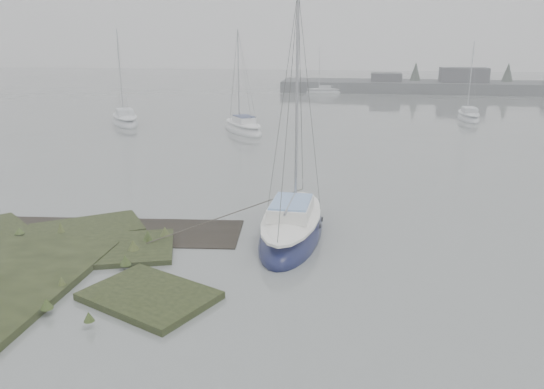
{
  "coord_description": "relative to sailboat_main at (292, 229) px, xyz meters",
  "views": [
    {
      "loc": [
        6.04,
        -13.39,
        7.16
      ],
      "look_at": [
        3.26,
        4.39,
        1.8
      ],
      "focal_mm": 35.0,
      "sensor_mm": 36.0,
      "label": 1
    }
  ],
  "objects": [
    {
      "name": "sailboat_white",
      "position": [
        -6.47,
        21.88,
        -0.03
      ],
      "size": [
        4.95,
        6.0,
        8.37
      ],
      "rotation": [
        0.0,
        0.0,
        0.6
      ],
      "color": "silver",
      "rests_on": "ground"
    },
    {
      "name": "sailboat_far_b",
      "position": [
        12.24,
        31.36,
        -0.06
      ],
      "size": [
        1.83,
        5.23,
        7.33
      ],
      "rotation": [
        0.0,
        0.0,
        0.02
      ],
      "color": "#ACB0B6",
      "rests_on": "ground"
    },
    {
      "name": "ground",
      "position": [
        -3.9,
        24.91,
        -0.29
      ],
      "size": [
        160.0,
        160.0,
        0.0
      ],
      "primitive_type": "plane",
      "color": "slate",
      "rests_on": "ground"
    },
    {
      "name": "sailboat_main",
      "position": [
        0.0,
        0.0,
        0.0
      ],
      "size": [
        2.38,
        6.74,
        9.42
      ],
      "rotation": [
        0.0,
        0.0,
        -0.03
      ],
      "color": "#0F1339",
      "rests_on": "ground"
    },
    {
      "name": "sailboat_far_a",
      "position": [
        -17.28,
        24.26,
        -0.03
      ],
      "size": [
        4.83,
        6.13,
        8.46
      ],
      "rotation": [
        0.0,
        0.0,
        0.55
      ],
      "color": "#9FA3A9",
      "rests_on": "ground"
    },
    {
      "name": "sailboat_far_c",
      "position": [
        -2.09,
        52.6,
        -0.09
      ],
      "size": [
        4.66,
        1.74,
        6.48
      ],
      "rotation": [
        0.0,
        0.0,
        1.62
      ],
      "color": "#B3B9BE",
      "rests_on": "ground"
    },
    {
      "name": "far_shoreline",
      "position": [
        22.94,
        56.81,
        0.56
      ],
      "size": [
        60.0,
        8.0,
        4.15
      ],
      "color": "#4C4F51",
      "rests_on": "ground"
    }
  ]
}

